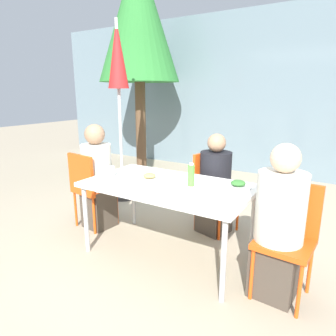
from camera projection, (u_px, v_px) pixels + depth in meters
name	position (u px, v px, depth m)	size (l,w,h in m)	color
ground_plane	(168.00, 253.00, 2.96)	(24.00, 24.00, 0.00)	tan
building_facade	(268.00, 94.00, 5.51)	(10.00, 0.20, 3.00)	slate
dining_table	(168.00, 189.00, 2.79)	(1.54, 0.87, 0.72)	white
chair_left	(89.00, 184.00, 3.41)	(0.44, 0.44, 0.89)	#E54C14
person_left	(97.00, 179.00, 3.43)	(0.34, 0.34, 1.21)	#473D33
chair_right	(288.00, 230.00, 2.28)	(0.43, 0.43, 0.89)	#E54C14
person_right	(279.00, 228.00, 2.24)	(0.36, 0.36, 1.21)	#473D33
chair_far	(212.00, 185.00, 3.39)	(0.49, 0.49, 0.89)	#E54C14
person_far	(215.00, 187.00, 3.30)	(0.38, 0.38, 1.12)	#473D33
closed_umbrella	(118.00, 70.00, 4.06)	(0.36, 0.36, 2.49)	#333333
plate_0	(238.00, 185.00, 2.67)	(0.24, 0.24, 0.07)	white
plate_1	(150.00, 177.00, 2.91)	(0.22, 0.22, 0.06)	white
bottle	(191.00, 175.00, 2.69)	(0.06, 0.06, 0.21)	#51A338
drinking_cup	(111.00, 172.00, 2.99)	(0.08, 0.08, 0.11)	silver
salad_bowl	(221.00, 196.00, 2.37)	(0.20, 0.20, 0.06)	white
tree_behind_left	(138.00, 18.00, 5.41)	(1.51, 1.51, 4.01)	brown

